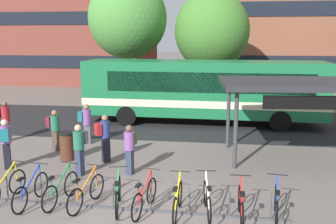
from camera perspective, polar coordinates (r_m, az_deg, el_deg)
name	(u,v)px	position (r m, az deg, el deg)	size (l,w,h in m)	color
ground	(138,219)	(9.28, -4.76, -16.47)	(200.00, 200.00, 0.00)	#6B605B
bus_lane_asphalt	(180,122)	(18.99, 1.90, -1.62)	(80.00, 7.20, 0.01)	#232326
city_bus	(202,89)	(18.59, 5.31, 3.60)	(12.09, 2.88, 3.20)	#196B3D
bike_rack	(132,207)	(9.68, -5.71, -14.64)	(7.90, 0.27, 0.70)	#47474C
parked_bicycle_yellow_0	(5,188)	(10.95, -24.30, -10.78)	(0.52, 1.71, 0.99)	black
parked_bicycle_blue_1	(31,191)	(10.46, -20.74, -11.54)	(0.52, 1.72, 0.99)	black
parked_bicycle_green_2	(61,190)	(10.28, -16.49, -11.67)	(0.52, 1.71, 0.99)	black
parked_bicycle_orange_3	(86,193)	(9.93, -12.71, -12.30)	(0.59, 1.69, 0.99)	black
parked_bicycle_green_4	(118,195)	(9.65, -7.87, -12.85)	(0.55, 1.70, 0.99)	black
parked_bicycle_red_5	(145,198)	(9.47, -3.69, -13.27)	(0.52, 1.71, 0.99)	black
parked_bicycle_yellow_6	(178,201)	(9.27, 1.51, -13.81)	(0.52, 1.72, 0.99)	black
parked_bicycle_white_7	(207,200)	(9.35, 6.19, -13.65)	(0.52, 1.72, 0.99)	black
parked_bicycle_red_8	(241,206)	(9.18, 11.37, -14.31)	(0.52, 1.72, 0.99)	black
parked_bicycle_blue_9	(276,205)	(9.44, 16.64, -13.83)	(0.52, 1.71, 0.99)	black
transit_shelter	(298,86)	(13.64, 19.73, 3.83)	(5.55, 3.54, 2.87)	#38383D
commuter_grey_pack_0	(80,146)	(11.94, -13.74, -5.20)	(0.41, 0.57, 1.68)	#2D3851
commuter_olive_pack_1	(130,146)	(11.79, -6.02, -5.30)	(0.39, 0.56, 1.64)	#2D3851
commuter_black_pack_2	(5,118)	(16.87, -24.21, -0.91)	(0.58, 0.42, 1.73)	#565660
commuter_teal_pack_3	(86,121)	(15.37, -12.75, -1.42)	(0.56, 0.39, 1.68)	#565660
commuter_maroon_pack_4	(55,127)	(14.80, -17.39, -2.31)	(0.59, 0.45, 1.62)	#47382D
commuter_red_pack_5	(104,135)	(12.97, -9.96, -3.60)	(0.60, 0.57, 1.72)	black
commuter_teal_pack_6	(6,141)	(13.29, -24.15, -4.13)	(0.49, 0.60, 1.71)	black
trash_bin	(67,146)	(13.66, -15.57, -5.15)	(0.55, 0.55, 1.03)	#4C2819
street_tree_0	(212,31)	(23.69, 6.92, 12.49)	(4.72, 4.72, 7.25)	brown
street_tree_1	(128,18)	(24.22, -6.36, 14.41)	(5.04, 5.04, 8.16)	brown
building_left_wing	(34,6)	(40.70, -20.25, 15.34)	(23.41, 11.08, 14.92)	brown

